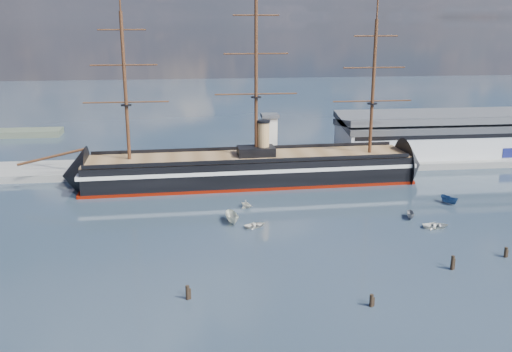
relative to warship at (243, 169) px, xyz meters
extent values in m
plane|color=#1E2D39|center=(6.32, -20.00, -4.04)|extent=(600.00, 600.00, 0.00)
cube|color=slate|center=(16.32, 16.00, -4.04)|extent=(180.00, 18.00, 2.00)
cube|color=#B7BABC|center=(64.32, 20.00, 2.96)|extent=(62.00, 20.00, 10.00)
cube|color=#3F4247|center=(64.32, 20.00, 8.56)|extent=(63.00, 21.00, 2.00)
cube|color=silver|center=(9.32, 13.00, 4.96)|extent=(4.00, 4.00, 14.00)
cube|color=#3F4247|center=(9.32, 13.00, 12.46)|extent=(5.00, 5.00, 1.00)
cube|color=black|center=(1.73, 0.00, -0.04)|extent=(88.49, 18.96, 7.00)
cube|color=silver|center=(1.73, 0.00, 1.16)|extent=(90.50, 19.27, 1.00)
cube|color=#660E01|center=(1.73, 0.00, -3.69)|extent=(90.50, 19.23, 0.90)
cone|color=black|center=(-44.77, 0.00, -0.34)|extent=(14.52, 16.14, 15.68)
cone|color=black|center=(48.23, 0.00, -0.34)|extent=(11.52, 16.04, 15.68)
cube|color=brown|center=(1.73, 0.00, 3.56)|extent=(88.45, 17.68, 0.40)
cube|color=black|center=(3.73, 0.00, 4.96)|extent=(10.20, 6.33, 2.50)
cylinder|color=tan|center=(5.73, 0.00, 8.46)|extent=(3.20, 3.20, 9.00)
cylinder|color=#381E0F|center=(-50.27, 0.00, 4.96)|extent=(17.77, 1.30, 4.43)
cylinder|color=#381E0F|center=(-30.27, 0.00, 22.76)|extent=(0.90, 0.90, 38.00)
cylinder|color=#381E0F|center=(3.73, 0.00, 24.76)|extent=(0.90, 0.90, 42.00)
cylinder|color=#381E0F|center=(35.73, 0.00, 21.76)|extent=(0.90, 0.90, 36.00)
imported|color=beige|center=(-5.30, -31.27, -4.04)|extent=(7.94, 3.86, 3.05)
imported|color=silver|center=(-0.54, -34.34, -4.04)|extent=(2.16, 3.22, 1.40)
imported|color=slate|center=(35.29, -32.96, -4.04)|extent=(5.22, 3.08, 1.97)
imported|color=silver|center=(-1.16, -20.95, -4.04)|extent=(6.00, 5.20, 2.06)
imported|color=silver|center=(38.47, -39.42, -4.04)|extent=(1.63, 3.54, 1.61)
imported|color=navy|center=(48.69, -23.88, -4.04)|extent=(6.44, 4.41, 2.42)
cylinder|color=black|center=(-15.29, -65.85, -4.04)|extent=(0.64, 0.64, 3.13)
cylinder|color=black|center=(13.61, -71.70, -4.04)|extent=(0.64, 0.64, 2.80)
cylinder|color=black|center=(32.48, -60.12, -4.04)|extent=(0.64, 0.64, 3.40)
cylinder|color=black|center=(45.09, -56.06, -4.04)|extent=(0.64, 0.64, 2.75)
camera|label=1|loc=(-14.14, -150.45, 40.21)|focal=40.00mm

